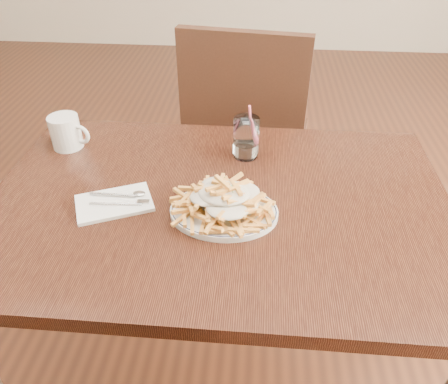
# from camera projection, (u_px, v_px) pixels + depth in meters

# --- Properties ---
(floor) EXTENTS (7.00, 7.00, 0.00)m
(floor) POSITION_uv_depth(u_px,v_px,m) (220.00, 364.00, 1.58)
(floor) COLOR black
(floor) RESTS_ON ground
(table) EXTENTS (1.20, 0.80, 0.75)m
(table) POSITION_uv_depth(u_px,v_px,m) (219.00, 222.00, 1.18)
(table) COLOR black
(table) RESTS_ON ground
(chair_far) EXTENTS (0.53, 0.53, 1.01)m
(chair_far) POSITION_uv_depth(u_px,v_px,m) (246.00, 132.00, 1.79)
(chair_far) COLOR black
(chair_far) RESTS_ON ground
(fries_plate) EXTENTS (0.32, 0.30, 0.02)m
(fries_plate) POSITION_uv_depth(u_px,v_px,m) (224.00, 212.00, 1.07)
(fries_plate) COLOR white
(fries_plate) RESTS_ON table
(loaded_fries) EXTENTS (0.26, 0.22, 0.07)m
(loaded_fries) POSITION_uv_depth(u_px,v_px,m) (224.00, 197.00, 1.05)
(loaded_fries) COLOR gold
(loaded_fries) RESTS_ON fries_plate
(napkin) EXTENTS (0.22, 0.19, 0.01)m
(napkin) POSITION_uv_depth(u_px,v_px,m) (114.00, 203.00, 1.11)
(napkin) COLOR white
(napkin) RESTS_ON table
(cutlery) EXTENTS (0.17, 0.06, 0.01)m
(cutlery) POSITION_uv_depth(u_px,v_px,m) (114.00, 200.00, 1.11)
(cutlery) COLOR silver
(cutlery) RESTS_ON napkin
(water_glass) EXTENTS (0.08, 0.08, 0.17)m
(water_glass) POSITION_uv_depth(u_px,v_px,m) (246.00, 140.00, 1.27)
(water_glass) COLOR white
(water_glass) RESTS_ON table
(coffee_mug) EXTENTS (0.13, 0.09, 0.10)m
(coffee_mug) POSITION_uv_depth(u_px,v_px,m) (66.00, 132.00, 1.31)
(coffee_mug) COLOR white
(coffee_mug) RESTS_ON table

